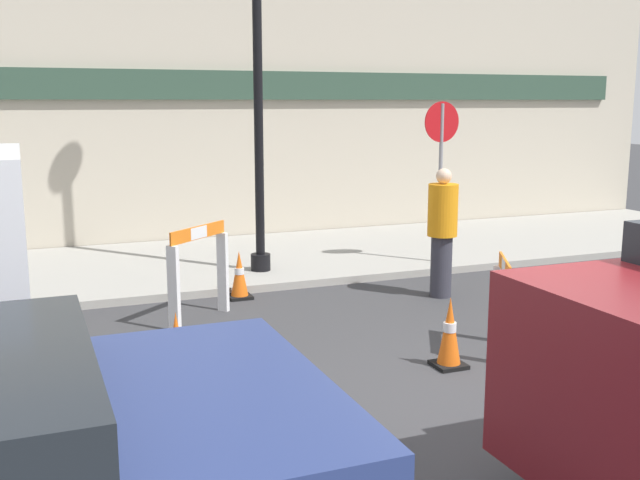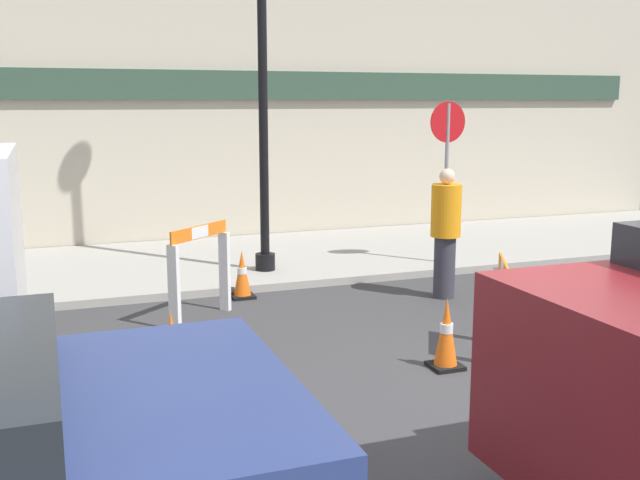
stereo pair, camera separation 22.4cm
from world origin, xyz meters
name	(u,v)px [view 2 (the right image)]	position (x,y,z in m)	size (l,w,h in m)	color
ground_plane	(513,412)	(0.00, 0.00, 0.00)	(60.00, 60.00, 0.00)	#38383A
sidewalk_slab	(283,257)	(0.00, 6.36, 0.05)	(18.00, 3.73, 0.11)	#9E9B93
storefront_facade	(249,88)	(0.00, 8.30, 2.75)	(18.00, 0.22, 5.50)	#BCB29E
stop_sign	(447,156)	(2.12, 4.92, 1.72)	(0.60, 0.07, 2.41)	gray
barricade_0	(502,304)	(0.72, 1.28, 0.52)	(0.48, 0.75, 0.98)	white
barricade_1	(200,268)	(-1.89, 3.53, 0.62)	(0.84, 0.75, 1.12)	white
traffic_cone_0	(242,275)	(-1.19, 4.33, 0.30)	(0.30, 0.30, 0.63)	black
traffic_cone_1	(172,351)	(-2.55, 1.52, 0.34)	(0.30, 0.30, 0.71)	black
traffic_cone_2	(446,334)	(-0.01, 1.11, 0.34)	(0.30, 0.30, 0.69)	black
person_worker	(446,230)	(1.29, 3.44, 0.90)	(0.53, 0.53, 1.69)	#33333D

